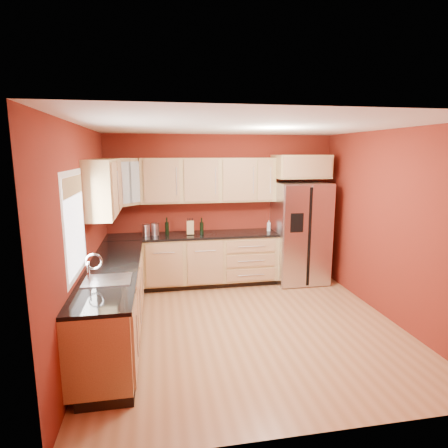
{
  "coord_description": "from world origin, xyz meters",
  "views": [
    {
      "loc": [
        -1.13,
        -4.53,
        2.28
      ],
      "look_at": [
        -0.15,
        0.9,
        1.23
      ],
      "focal_mm": 30.0,
      "sensor_mm": 36.0,
      "label": 1
    }
  ],
  "objects_px": {
    "refrigerator": "(300,233)",
    "knife_block": "(190,228)",
    "canister_left": "(146,230)",
    "soap_dispenser": "(269,226)",
    "wine_bottle_a": "(202,226)"
  },
  "relations": [
    {
      "from": "refrigerator",
      "to": "canister_left",
      "type": "xyz_separation_m",
      "value": [
        -2.68,
        0.06,
        0.13
      ]
    },
    {
      "from": "refrigerator",
      "to": "knife_block",
      "type": "relative_size",
      "value": 7.66
    },
    {
      "from": "refrigerator",
      "to": "soap_dispenser",
      "type": "height_order",
      "value": "refrigerator"
    },
    {
      "from": "wine_bottle_a",
      "to": "knife_block",
      "type": "height_order",
      "value": "wine_bottle_a"
    },
    {
      "from": "canister_left",
      "to": "soap_dispenser",
      "type": "xyz_separation_m",
      "value": [
        2.13,
        0.04,
        -0.01
      ]
    },
    {
      "from": "knife_block",
      "to": "refrigerator",
      "type": "bearing_deg",
      "value": 5.5
    },
    {
      "from": "refrigerator",
      "to": "knife_block",
      "type": "bearing_deg",
      "value": 178.2
    },
    {
      "from": "canister_left",
      "to": "wine_bottle_a",
      "type": "relative_size",
      "value": 0.69
    },
    {
      "from": "canister_left",
      "to": "wine_bottle_a",
      "type": "distance_m",
      "value": 0.93
    },
    {
      "from": "canister_left",
      "to": "soap_dispenser",
      "type": "relative_size",
      "value": 1.05
    },
    {
      "from": "canister_left",
      "to": "soap_dispenser",
      "type": "distance_m",
      "value": 2.13
    },
    {
      "from": "refrigerator",
      "to": "wine_bottle_a",
      "type": "xyz_separation_m",
      "value": [
        -1.75,
        0.02,
        0.17
      ]
    },
    {
      "from": "knife_block",
      "to": "soap_dispenser",
      "type": "distance_m",
      "value": 1.39
    },
    {
      "from": "canister_left",
      "to": "knife_block",
      "type": "distance_m",
      "value": 0.74
    },
    {
      "from": "refrigerator",
      "to": "knife_block",
      "type": "height_order",
      "value": "refrigerator"
    }
  ]
}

